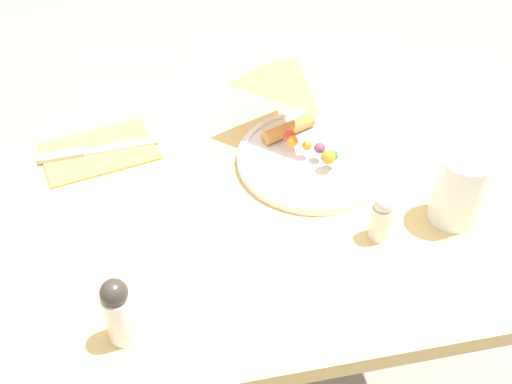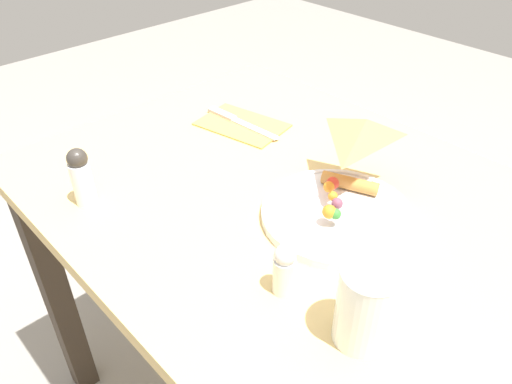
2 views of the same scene
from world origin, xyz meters
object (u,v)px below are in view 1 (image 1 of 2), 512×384
at_px(milk_glass, 459,190).
at_px(salt_shaker, 382,216).
at_px(plate_pizza, 313,156).
at_px(napkin_folded, 99,152).
at_px(butter_knife, 92,150).
at_px(dining_table, 263,221).
at_px(pepper_shaker, 118,311).

distance_m(milk_glass, salt_shaker, 0.13).
xyz_separation_m(plate_pizza, napkin_folded, (-0.36, 0.10, -0.01)).
relative_size(plate_pizza, butter_knife, 1.24).
height_order(butter_knife, salt_shaker, salt_shaker).
relative_size(dining_table, plate_pizza, 3.98).
bearing_deg(milk_glass, napkin_folded, 153.15).
distance_m(napkin_folded, salt_shaker, 0.50).
bearing_deg(salt_shaker, plate_pizza, 105.95).
height_order(salt_shaker, pepper_shaker, pepper_shaker).
bearing_deg(plate_pizza, napkin_folded, 164.12).
distance_m(milk_glass, napkin_folded, 0.60).
bearing_deg(pepper_shaker, dining_table, 48.78).
bearing_deg(salt_shaker, pepper_shaker, -164.83).
distance_m(plate_pizza, napkin_folded, 0.37).
height_order(dining_table, salt_shaker, salt_shaker).
bearing_deg(butter_knife, dining_table, -25.12).
xyz_separation_m(butter_knife, salt_shaker, (0.42, -0.29, 0.04)).
height_order(dining_table, pepper_shaker, pepper_shaker).
bearing_deg(dining_table, plate_pizza, 4.57).
xyz_separation_m(milk_glass, salt_shaker, (-0.13, -0.02, -0.02)).
bearing_deg(pepper_shaker, milk_glass, 13.21).
distance_m(dining_table, butter_knife, 0.33).
bearing_deg(plate_pizza, pepper_shaker, -139.06).
bearing_deg(butter_knife, plate_pizza, -19.51).
distance_m(plate_pizza, milk_glass, 0.25).
bearing_deg(salt_shaker, milk_glass, 6.98).
xyz_separation_m(dining_table, plate_pizza, (0.09, 0.01, 0.13)).
relative_size(butter_knife, pepper_shaker, 1.90).
xyz_separation_m(plate_pizza, salt_shaker, (0.05, -0.18, 0.03)).
distance_m(milk_glass, pepper_shaker, 0.53).
xyz_separation_m(dining_table, butter_knife, (-0.28, 0.11, 0.12)).
relative_size(plate_pizza, milk_glass, 2.18).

